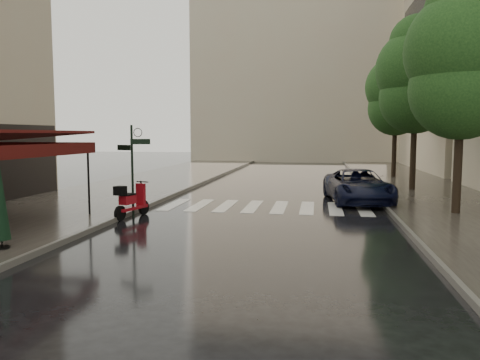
# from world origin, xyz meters

# --- Properties ---
(ground) EXTENTS (120.00, 120.00, 0.00)m
(ground) POSITION_xyz_m (0.00, 0.00, 0.00)
(ground) COLOR black
(ground) RESTS_ON ground
(sidewalk_near) EXTENTS (6.00, 60.00, 0.12)m
(sidewalk_near) POSITION_xyz_m (-4.50, 12.00, 0.06)
(sidewalk_near) COLOR #38332D
(sidewalk_near) RESTS_ON ground
(sidewalk_far) EXTENTS (5.50, 60.00, 0.12)m
(sidewalk_far) POSITION_xyz_m (10.25, 12.00, 0.06)
(sidewalk_far) COLOR #38332D
(sidewalk_far) RESTS_ON ground
(curb_near) EXTENTS (0.12, 60.00, 0.16)m
(curb_near) POSITION_xyz_m (-1.45, 12.00, 0.07)
(curb_near) COLOR #595651
(curb_near) RESTS_ON ground
(curb_far) EXTENTS (0.12, 60.00, 0.16)m
(curb_far) POSITION_xyz_m (7.45, 12.00, 0.07)
(curb_far) COLOR #595651
(curb_far) RESTS_ON ground
(crosswalk) EXTENTS (7.85, 3.20, 0.01)m
(crosswalk) POSITION_xyz_m (2.98, 6.00, 0.01)
(crosswalk) COLOR silver
(crosswalk) RESTS_ON ground
(signpost) EXTENTS (1.17, 0.29, 3.10)m
(signpost) POSITION_xyz_m (-1.19, 3.00, 1.83)
(signpost) COLOR black
(signpost) RESTS_ON ground
(haussmann_far) EXTENTS (8.00, 16.00, 18.50)m
(haussmann_far) POSITION_xyz_m (16.50, 26.00, 9.25)
(haussmann_far) COLOR #C1AF93
(haussmann_far) RESTS_ON ground
(backdrop_building) EXTENTS (22.00, 6.00, 20.00)m
(backdrop_building) POSITION_xyz_m (3.00, 38.00, 10.00)
(backdrop_building) COLOR #C1AF93
(backdrop_building) RESTS_ON ground
(tree_near) EXTENTS (3.80, 3.80, 7.99)m
(tree_near) POSITION_xyz_m (9.60, 5.00, 5.32)
(tree_near) COLOR black
(tree_near) RESTS_ON sidewalk_far
(tree_mid) EXTENTS (3.80, 3.80, 8.34)m
(tree_mid) POSITION_xyz_m (9.50, 12.00, 5.59)
(tree_mid) COLOR black
(tree_mid) RESTS_ON sidewalk_far
(tree_far) EXTENTS (3.80, 3.80, 8.16)m
(tree_far) POSITION_xyz_m (9.70, 19.00, 5.46)
(tree_far) COLOR black
(tree_far) RESTS_ON sidewalk_far
(scooter) EXTENTS (0.74, 1.76, 1.18)m
(scooter) POSITION_xyz_m (-1.22, 2.88, 0.55)
(scooter) COLOR black
(scooter) RESTS_ON ground
(parked_car) EXTENTS (2.88, 5.15, 1.36)m
(parked_car) POSITION_xyz_m (6.57, 7.82, 0.68)
(parked_car) COLOR black
(parked_car) RESTS_ON ground
(parasol_front) EXTENTS (0.41, 0.41, 2.31)m
(parasol_front) POSITION_xyz_m (-2.37, -2.08, 1.36)
(parasol_front) COLOR black
(parasol_front) RESTS_ON sidewalk_near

